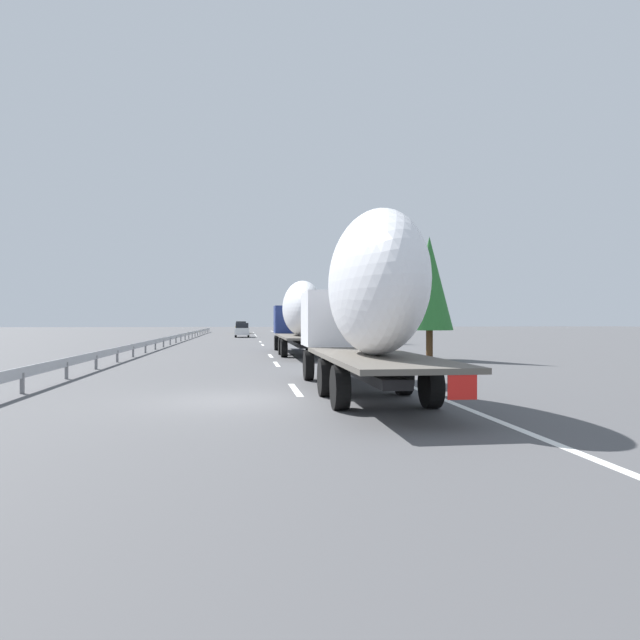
{
  "coord_description": "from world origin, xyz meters",
  "views": [
    {
      "loc": [
        -15.13,
        -0.29,
        2.09
      ],
      "look_at": [
        14.87,
        -4.25,
        2.11
      ],
      "focal_mm": 32.12,
      "sensor_mm": 36.0,
      "label": 1
    }
  ],
  "objects_px": {
    "road_sign": "(305,318)",
    "truck_lead": "(300,313)",
    "truck_trailing": "(366,298)",
    "car_yellow_coupe": "(241,327)",
    "car_white_van": "(242,330)"
  },
  "relations": [
    {
      "from": "truck_trailing",
      "to": "car_yellow_coupe",
      "type": "height_order",
      "value": "truck_trailing"
    },
    {
      "from": "truck_trailing",
      "to": "road_sign",
      "type": "distance_m",
      "value": 45.52
    },
    {
      "from": "car_yellow_coupe",
      "to": "road_sign",
      "type": "height_order",
      "value": "road_sign"
    },
    {
      "from": "truck_trailing",
      "to": "car_yellow_coupe",
      "type": "relative_size",
      "value": 2.83
    },
    {
      "from": "truck_lead",
      "to": "truck_trailing",
      "type": "height_order",
      "value": "truck_trailing"
    },
    {
      "from": "car_yellow_coupe",
      "to": "road_sign",
      "type": "bearing_deg",
      "value": -167.54
    },
    {
      "from": "truck_lead",
      "to": "car_white_van",
      "type": "relative_size",
      "value": 3.17
    },
    {
      "from": "truck_trailing",
      "to": "car_yellow_coupe",
      "type": "distance_m",
      "value": 77.15
    },
    {
      "from": "truck_trailing",
      "to": "road_sign",
      "type": "bearing_deg",
      "value": -3.9
    },
    {
      "from": "truck_lead",
      "to": "road_sign",
      "type": "relative_size",
      "value": 4.18
    },
    {
      "from": "truck_trailing",
      "to": "truck_lead",
      "type": "bearing_deg",
      "value": 0.0
    },
    {
      "from": "truck_trailing",
      "to": "car_yellow_coupe",
      "type": "bearing_deg",
      "value": 2.89
    },
    {
      "from": "truck_lead",
      "to": "car_yellow_coupe",
      "type": "distance_m",
      "value": 58.13
    },
    {
      "from": "truck_lead",
      "to": "car_yellow_coupe",
      "type": "bearing_deg",
      "value": 3.83
    },
    {
      "from": "road_sign",
      "to": "truck_lead",
      "type": "bearing_deg",
      "value": 173.3
    }
  ]
}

